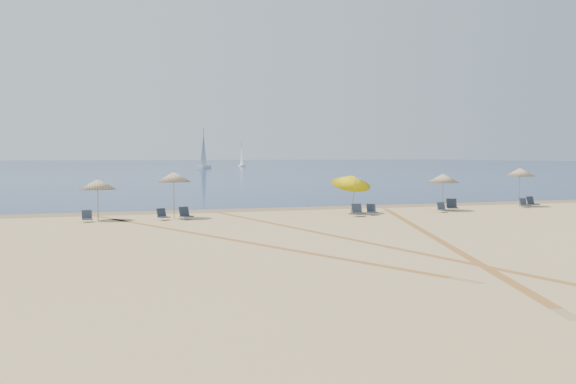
% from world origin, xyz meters
% --- Properties ---
extents(ground, '(160.00, 160.00, 0.00)m').
position_xyz_m(ground, '(0.00, 0.00, 0.00)').
color(ground, tan).
rests_on(ground, ground).
extents(ocean, '(500.00, 500.00, 0.00)m').
position_xyz_m(ocean, '(0.00, 225.00, 0.01)').
color(ocean, '#0C2151').
rests_on(ocean, ground).
extents(wet_sand, '(500.00, 500.00, 0.00)m').
position_xyz_m(wet_sand, '(0.00, 24.00, 0.00)').
color(wet_sand, olive).
rests_on(wet_sand, ground).
extents(umbrella_1, '(1.90, 1.90, 2.26)m').
position_xyz_m(umbrella_1, '(-10.57, 19.66, 1.92)').
color(umbrella_1, gray).
rests_on(umbrella_1, ground).
extents(umbrella_2, '(1.85, 1.85, 2.61)m').
position_xyz_m(umbrella_2, '(-6.65, 19.43, 2.26)').
color(umbrella_2, gray).
rests_on(umbrella_2, ground).
extents(umbrella_3, '(2.29, 2.35, 2.63)m').
position_xyz_m(umbrella_3, '(3.63, 19.20, 1.98)').
color(umbrella_3, gray).
rests_on(umbrella_3, ground).
extents(umbrella_4, '(2.01, 2.01, 2.36)m').
position_xyz_m(umbrella_4, '(9.83, 19.39, 2.01)').
color(umbrella_4, gray).
rests_on(umbrella_4, ground).
extents(umbrella_5, '(1.98, 1.98, 2.64)m').
position_xyz_m(umbrella_5, '(16.45, 20.68, 2.30)').
color(umbrella_5, gray).
rests_on(umbrella_5, ground).
extents(chair_1, '(0.53, 0.61, 0.61)m').
position_xyz_m(chair_1, '(-11.14, 19.14, 0.27)').
color(chair_1, '#1C222D').
rests_on(chair_1, ground).
extents(chair_2, '(0.71, 0.76, 0.62)m').
position_xyz_m(chair_2, '(-7.33, 18.93, 0.27)').
color(chair_2, '#1C222D').
rests_on(chair_2, ground).
extents(chair_3, '(0.77, 0.82, 0.68)m').
position_xyz_m(chair_3, '(-6.13, 18.84, 0.30)').
color(chair_3, '#1C222D').
rests_on(chair_3, ground).
extents(chair_4, '(0.60, 0.70, 0.71)m').
position_xyz_m(chair_4, '(3.30, 17.56, 0.31)').
color(chair_4, '#1C222D').
rests_on(chair_4, ground).
extents(chair_5, '(0.59, 0.67, 0.64)m').
position_xyz_m(chair_5, '(4.42, 18.09, 0.28)').
color(chair_5, '#1C222D').
rests_on(chair_5, ground).
extents(chair_6, '(0.51, 0.59, 0.60)m').
position_xyz_m(chair_6, '(9.23, 18.46, 0.26)').
color(chair_6, '#1C222D').
rests_on(chair_6, ground).
extents(chair_7, '(0.83, 0.90, 0.74)m').
position_xyz_m(chair_7, '(10.37, 19.20, 0.33)').
color(chair_7, '#1C222D').
rests_on(chair_7, ground).
extents(chair_8, '(0.56, 0.64, 0.61)m').
position_xyz_m(chair_8, '(16.23, 19.87, 0.27)').
color(chair_8, '#1C222D').
rests_on(chair_8, ground).
extents(chair_9, '(0.67, 0.75, 0.69)m').
position_xyz_m(chair_9, '(17.07, 20.19, 0.30)').
color(chair_9, '#1C222D').
rests_on(chair_9, ground).
extents(sailboat_0, '(1.43, 4.89, 7.21)m').
position_xyz_m(sailboat_0, '(35.33, 169.89, 2.18)').
color(sailboat_0, white).
rests_on(sailboat_0, ocean).
extents(sailboat_1, '(4.91, 6.86, 10.26)m').
position_xyz_m(sailboat_1, '(20.14, 148.80, 3.10)').
color(sailboat_1, white).
rests_on(sailboat_1, ocean).
extents(tire_tracks, '(45.64, 40.70, 0.00)m').
position_xyz_m(tire_tracks, '(-1.77, 10.15, 0.00)').
color(tire_tracks, tan).
rests_on(tire_tracks, ground).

